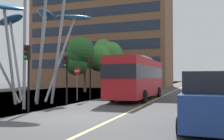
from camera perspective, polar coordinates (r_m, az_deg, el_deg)
ground at (r=12.66m, az=-11.53°, el=-10.50°), size 120.00×240.00×0.10m
red_bus at (r=22.15m, az=5.75°, el=-1.41°), size 2.89×10.49×3.67m
leaf_sculpture at (r=20.74m, az=-17.34°, el=11.26°), size 9.71×9.54×8.48m
traffic_light_kerb_near at (r=14.80m, az=-18.42°, el=1.35°), size 0.28×0.42×3.67m
traffic_light_kerb_far at (r=17.72m, az=-10.25°, el=0.18°), size 0.28×0.42×3.40m
traffic_light_island_mid at (r=20.99m, az=-5.02°, el=0.05°), size 0.28×0.42×3.49m
traffic_light_opposite at (r=25.93m, az=0.58°, el=0.31°), size 0.28×0.42×3.88m
car_parked_near at (r=9.95m, az=20.77°, el=-6.83°), size 2.01×4.16×2.10m
car_parked_mid at (r=16.59m, az=20.12°, el=-4.81°), size 2.07×4.10×2.06m
street_lamp at (r=16.21m, az=-17.94°, el=9.37°), size 1.72×0.44×7.84m
tree_pavement_near at (r=33.21m, az=-7.48°, el=3.24°), size 3.93×3.57×7.18m
tree_pavement_far at (r=38.00m, az=-1.87°, el=3.20°), size 4.96×5.41×7.70m
no_entry_sign at (r=20.84m, az=-7.81°, el=-1.92°), size 0.60×0.12×2.73m
backdrop_building at (r=54.21m, az=-2.15°, el=9.80°), size 27.69×12.26×25.40m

